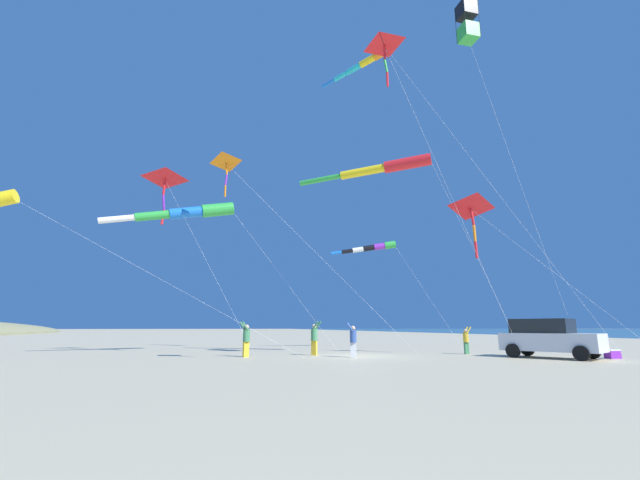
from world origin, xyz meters
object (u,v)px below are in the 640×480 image
object	(u,v)px
person_adult_flyer	(314,337)
kite_windsock_small_distant	(364,64)
person_child_green_jacket	(246,337)
kite_delta_checkered_midright	(165,179)
kite_delta_red_high_left	(470,208)
kite_windsock_rainbow_low_near	(189,212)
kite_windsock_striped_overhead	(383,168)
kite_box_purple_drifting	(467,22)
person_child_grey_jacket	(353,338)
kite_delta_black_fish_shape	(227,164)
parked_car	(548,338)
person_bystander_far	(466,339)
kite_delta_green_low_center	(385,47)
cooler_box	(612,354)
kite_windsock_teal_far_right	(372,248)

from	to	relation	value
person_adult_flyer	kite_windsock_small_distant	world-z (taller)	kite_windsock_small_distant
person_child_green_jacket	kite_delta_checkered_midright	distance (m)	11.30
kite_delta_red_high_left	kite_windsock_rainbow_low_near	bearing A→B (deg)	161.28
person_child_green_jacket	kite_windsock_striped_overhead	bearing A→B (deg)	-2.95
kite_windsock_striped_overhead	kite_windsock_rainbow_low_near	bearing A→B (deg)	160.93
kite_windsock_rainbow_low_near	kite_box_purple_drifting	size ratio (longest dim) A/B	0.79
kite_delta_checkered_midright	person_child_grey_jacket	bearing A→B (deg)	-28.74
kite_delta_black_fish_shape	person_child_grey_jacket	bearing A→B (deg)	-20.99
parked_car	kite_box_purple_drifting	size ratio (longest dim) A/B	0.27
parked_car	person_adult_flyer	world-z (taller)	parked_car
person_bystander_far	kite_delta_green_low_center	bearing A→B (deg)	-134.73
kite_delta_checkered_midright	kite_windsock_small_distant	bearing A→B (deg)	-14.81
person_adult_flyer	kite_delta_checkered_midright	size ratio (longest dim) A/B	0.16
parked_car	kite_windsock_rainbow_low_near	distance (m)	20.43
cooler_box	person_child_green_jacket	bearing A→B (deg)	163.20
person_child_grey_jacket	kite_windsock_striped_overhead	world-z (taller)	kite_windsock_striped_overhead
kite_windsock_rainbow_low_near	person_adult_flyer	bearing A→B (deg)	-23.17
cooler_box	kite_delta_red_high_left	bearing A→B (deg)	146.16
kite_delta_red_high_left	kite_windsock_small_distant	world-z (taller)	kite_windsock_small_distant
person_bystander_far	kite_box_purple_drifting	xyz separation A→B (m)	(-2.23, -5.60, 15.15)
kite_windsock_striped_overhead	kite_windsock_small_distant	world-z (taller)	kite_windsock_small_distant
kite_windsock_teal_far_right	kite_windsock_rainbow_low_near	bearing A→B (deg)	-165.95
kite_windsock_striped_overhead	cooler_box	bearing A→B (deg)	-26.66
person_adult_flyer	kite_delta_black_fish_shape	world-z (taller)	kite_delta_black_fish_shape
person_bystander_far	kite_delta_red_high_left	size ratio (longest dim) A/B	0.17
person_child_grey_jacket	kite_delta_checkered_midright	world-z (taller)	kite_delta_checkered_midright
kite_windsock_rainbow_low_near	kite_delta_green_low_center	xyz separation A→B (m)	(8.06, -11.32, 4.34)
kite_box_purple_drifting	kite_windsock_small_distant	bearing A→B (deg)	112.27
kite_windsock_small_distant	kite_windsock_teal_far_right	bearing A→B (deg)	67.41
kite_delta_checkered_midright	kite_delta_black_fish_shape	bearing A→B (deg)	-40.07
kite_delta_checkered_midright	kite_delta_red_high_left	world-z (taller)	kite_delta_checkered_midright
person_adult_flyer	kite_delta_green_low_center	size ratio (longest dim) A/B	0.14
parked_car	kite_delta_green_low_center	size ratio (longest dim) A/B	0.36
kite_delta_black_fish_shape	kite_windsock_small_distant	xyz separation A→B (m)	(8.21, -0.08, 7.51)
parked_car	kite_box_purple_drifting	distance (m)	15.78
person_child_green_jacket	person_child_grey_jacket	world-z (taller)	person_child_green_jacket
kite_delta_black_fish_shape	kite_windsock_striped_overhead	xyz separation A→B (m)	(8.81, -1.29, 0.03)
parked_car	person_bystander_far	distance (m)	4.22
kite_box_purple_drifting	person_child_green_jacket	bearing A→B (deg)	147.65
kite_windsock_rainbow_low_near	kite_delta_checkered_midright	world-z (taller)	kite_delta_checkered_midright
parked_car	kite_delta_red_high_left	world-z (taller)	kite_delta_red_high_left
parked_car	kite_delta_red_high_left	size ratio (longest dim) A/B	0.54
person_adult_flyer	cooler_box	bearing A→B (deg)	-22.42
cooler_box	person_child_green_jacket	size ratio (longest dim) A/B	0.36
kite_delta_black_fish_shape	parked_car	bearing A→B (deg)	-18.09
person_child_grey_jacket	kite_delta_red_high_left	size ratio (longest dim) A/B	0.19
person_adult_flyer	kite_windsock_striped_overhead	xyz separation A→B (m)	(3.88, -0.76, 9.51)
person_adult_flyer	kite_windsock_teal_far_right	bearing A→B (deg)	47.49
person_bystander_far	kite_delta_green_low_center	world-z (taller)	kite_delta_green_low_center
person_bystander_far	kite_windsock_rainbow_low_near	bearing A→B (deg)	165.65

